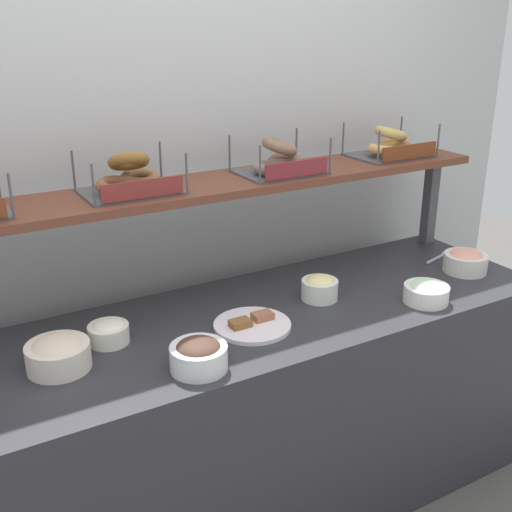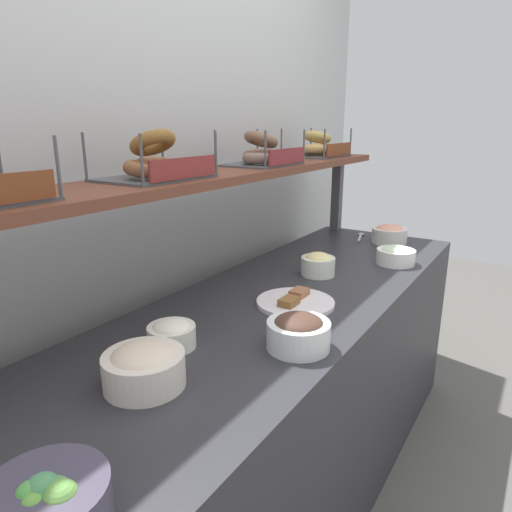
{
  "view_description": "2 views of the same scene",
  "coord_description": "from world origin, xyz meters",
  "views": [
    {
      "loc": [
        -0.97,
        -1.75,
        1.85
      ],
      "look_at": [
        0.05,
        0.01,
        1.07
      ],
      "focal_mm": 44.35,
      "sensor_mm": 36.0,
      "label": 1
    },
    {
      "loc": [
        -1.32,
        -0.75,
        1.44
      ],
      "look_at": [
        -0.03,
        0.08,
        1.0
      ],
      "focal_mm": 32.29,
      "sensor_mm": 36.0,
      "label": 2
    }
  ],
  "objects": [
    {
      "name": "ground_plane",
      "position": [
        0.0,
        0.0,
        0.0
      ],
      "size": [
        8.0,
        8.0,
        0.0
      ],
      "primitive_type": "plane",
      "color": "#595651"
    },
    {
      "name": "back_wall",
      "position": [
        0.0,
        0.55,
        1.2
      ],
      "size": [
        3.56,
        0.06,
        2.4
      ],
      "primitive_type": "cube",
      "color": "silver",
      "rests_on": "ground_plane"
    },
    {
      "name": "deli_counter",
      "position": [
        0.0,
        0.0,
        0.42
      ],
      "size": [
        2.36,
        0.7,
        0.85
      ],
      "primitive_type": "cube",
      "color": "#2D2D33",
      "rests_on": "ground_plane"
    },
    {
      "name": "shelf_riser_right",
      "position": [
        1.12,
        0.27,
        1.05
      ],
      "size": [
        0.05,
        0.05,
        0.4
      ],
      "primitive_type": "cube",
      "color": "#4C4C51",
      "rests_on": "deli_counter"
    },
    {
      "name": "upper_shelf",
      "position": [
        0.0,
        0.27,
        1.26
      ],
      "size": [
        2.32,
        0.32,
        0.03
      ],
      "primitive_type": "cube",
      "color": "brown",
      "rests_on": "shelf_riser_left"
    },
    {
      "name": "bowl_chocolate_spread",
      "position": [
        -0.29,
        -0.23,
        0.9
      ],
      "size": [
        0.17,
        0.17,
        0.1
      ],
      "color": "white",
      "rests_on": "deli_counter"
    },
    {
      "name": "bowl_veggie_mix",
      "position": [
        -1.02,
        -0.18,
        0.89
      ],
      "size": [
        0.19,
        0.19,
        0.09
      ],
      "color": "#474053",
      "rests_on": "deli_counter"
    },
    {
      "name": "bowl_lox_spread",
      "position": [
        0.99,
        -0.08,
        0.9
      ],
      "size": [
        0.18,
        0.18,
        0.1
      ],
      "color": "silver",
      "rests_on": "deli_counter"
    },
    {
      "name": "bowl_cream_cheese",
      "position": [
        -0.47,
        0.07,
        0.89
      ],
      "size": [
        0.13,
        0.13,
        0.08
      ],
      "color": "white",
      "rests_on": "deli_counter"
    },
    {
      "name": "bowl_scallion_spread",
      "position": [
        0.64,
        -0.22,
        0.89
      ],
      "size": [
        0.17,
        0.17,
        0.08
      ],
      "color": "white",
      "rests_on": "deli_counter"
    },
    {
      "name": "bowl_egg_salad",
      "position": [
        0.31,
        -0.0,
        0.9
      ],
      "size": [
        0.14,
        0.14,
        0.09
      ],
      "color": "white",
      "rests_on": "deli_counter"
    },
    {
      "name": "bowl_potato_salad",
      "position": [
        -0.65,
        -0.01,
        0.9
      ],
      "size": [
        0.19,
        0.19,
        0.1
      ],
      "color": "silver",
      "rests_on": "deli_counter"
    },
    {
      "name": "serving_plate_white",
      "position": [
        -0.02,
        -0.07,
        0.86
      ],
      "size": [
        0.27,
        0.27,
        0.04
      ],
      "color": "white",
      "rests_on": "deli_counter"
    },
    {
      "name": "serving_spoon_near_plate",
      "position": [
        1.03,
        0.08,
        0.86
      ],
      "size": [
        0.18,
        0.07,
        0.01
      ],
      "color": "#B7B7BC",
      "rests_on": "deli_counter"
    },
    {
      "name": "bagel_basket_cinnamon_raisin",
      "position": [
        -0.3,
        0.27,
        1.33
      ],
      "size": [
        0.33,
        0.25,
        0.16
      ],
      "color": "#4C4C51",
      "rests_on": "upper_shelf"
    },
    {
      "name": "bagel_basket_poppy",
      "position": [
        0.29,
        0.26,
        1.33
      ],
      "size": [
        0.32,
        0.24,
        0.14
      ],
      "color": "#4C4C51",
      "rests_on": "upper_shelf"
    },
    {
      "name": "bagel_basket_sesame",
      "position": [
        0.86,
        0.28,
        1.33
      ],
      "size": [
        0.34,
        0.26,
        0.14
      ],
      "color": "#4C4C51",
      "rests_on": "upper_shelf"
    }
  ]
}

